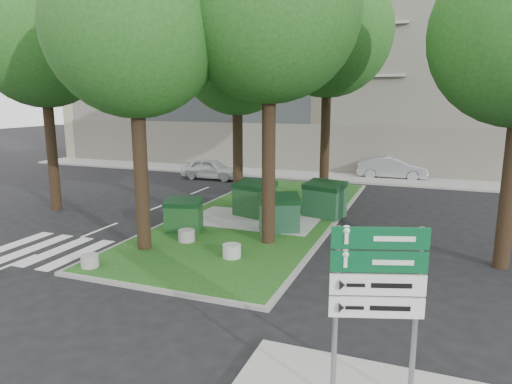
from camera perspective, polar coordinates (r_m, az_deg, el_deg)
The scene contains 21 objects.
ground at distance 12.49m, azimuth -14.50°, elevation -11.49°, with size 120.00×120.00×0.00m, color black.
median_island at distance 19.01m, azimuth 0.75°, elevation -2.92°, with size 6.00×16.00×0.12m, color #164413.
median_kerb at distance 19.01m, azimuth 0.75°, elevation -2.95°, with size 6.30×16.30×0.10m, color gray.
building_sidewalk at distance 29.01m, azimuth 6.97°, elevation 2.03°, with size 42.00×3.00×0.12m, color #999993.
zebra_crossing at distance 15.85m, azimuth -22.56°, elevation -7.01°, with size 5.00×3.00×0.01m, color silver.
apartment_building at distance 36.09m, azimuth 10.30°, elevation 16.44°, with size 41.00×12.00×16.00m, color tan.
tree_median_near_left at distance 14.64m, azimuth -14.72°, elevation 21.05°, with size 5.20×5.20×10.53m.
tree_median_mid at distance 20.03m, azimuth -2.08°, elevation 17.76°, with size 4.80×4.80×9.99m.
tree_median_far at distance 22.11m, azimuth 9.35°, elevation 20.54°, with size 5.80×5.80×11.93m.
tree_street_left at distance 21.81m, azimuth -25.01°, elevation 18.00°, with size 5.40×5.40×11.00m.
dumpster_a at distance 16.65m, azimuth -9.04°, elevation -2.88°, with size 1.50×1.23×1.21m.
dumpster_b at distance 18.56m, azimuth -0.18°, elevation -0.86°, with size 1.82×1.50×1.46m.
dumpster_c at distance 16.50m, azimuth 2.89°, elevation -2.64°, with size 1.74×1.52×1.36m.
dumpster_d at distance 18.67m, azimuth 8.56°, elevation -0.93°, with size 1.79×1.46×1.45m.
bollard_left at distance 13.92m, azimuth -20.07°, elevation -8.08°, with size 0.50×0.50×0.36m, color #979692.
bollard_right at distance 13.86m, azimuth -3.05°, elevation -7.36°, with size 0.56×0.56×0.40m, color #A5A6A1.
bollard_mid at distance 15.53m, azimuth -8.67°, elevation -5.40°, with size 0.55×0.55×0.39m, color gray.
litter_bin at distance 19.75m, azimuth 9.79°, elevation -1.19°, with size 0.45×0.45×0.79m, color gold.
directional_sign at distance 7.23m, azimuth 14.89°, elevation -11.55°, with size 1.37×0.49×2.86m.
car_white at distance 28.02m, azimuth -5.64°, elevation 2.91°, with size 1.49×3.71×1.26m, color silver.
car_silver at distance 29.16m, azimuth 16.68°, elevation 2.93°, with size 1.45×4.16×1.37m, color #9A9DA2.
Camera 1 is at (6.82, -9.29, 4.81)m, focal length 32.00 mm.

